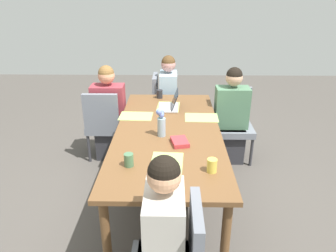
# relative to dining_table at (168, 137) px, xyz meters

# --- Properties ---
(ground_plane) EXTENTS (10.00, 10.00, 0.00)m
(ground_plane) POSITION_rel_dining_table_xyz_m (0.00, 0.00, -0.67)
(ground_plane) COLOR #4C4742
(dining_table) EXTENTS (2.31, 1.04, 0.73)m
(dining_table) POSITION_rel_dining_table_xyz_m (0.00, 0.00, 0.00)
(dining_table) COLOR brown
(dining_table) RESTS_ON ground_plane
(chair_far_left_near) EXTENTS (0.44, 0.44, 0.90)m
(chair_far_left_near) POSITION_rel_dining_table_xyz_m (0.77, 0.81, -0.17)
(chair_far_left_near) COLOR slate
(chair_far_left_near) RESTS_ON ground_plane
(person_far_left_near) EXTENTS (0.36, 0.40, 1.19)m
(person_far_left_near) POSITION_rel_dining_table_xyz_m (0.84, 0.75, -0.14)
(person_far_left_near) COLOR #2D2D33
(person_far_left_near) RESTS_ON ground_plane
(person_head_left_left_mid) EXTENTS (0.40, 0.36, 1.19)m
(person_head_left_left_mid) POSITION_rel_dining_table_xyz_m (-1.37, 0.00, -0.14)
(person_head_left_left_mid) COLOR #2D2D33
(person_head_left_left_mid) RESTS_ON ground_plane
(chair_head_right_left_far) EXTENTS (0.44, 0.44, 0.90)m
(chair_head_right_left_far) POSITION_rel_dining_table_xyz_m (1.51, 0.09, -0.17)
(chair_head_right_left_far) COLOR slate
(chair_head_right_left_far) RESTS_ON ground_plane
(person_head_right_left_far) EXTENTS (0.40, 0.36, 1.19)m
(person_head_right_left_far) POSITION_rel_dining_table_xyz_m (1.45, 0.02, -0.14)
(person_head_right_left_far) COLOR #2D2D33
(person_head_right_left_far) RESTS_ON ground_plane
(chair_near_right_near) EXTENTS (0.44, 0.44, 0.90)m
(chair_near_right_near) POSITION_rel_dining_table_xyz_m (0.85, -0.82, -0.17)
(chair_near_right_near) COLOR slate
(chair_near_right_near) RESTS_ON ground_plane
(person_near_right_near) EXTENTS (0.36, 0.40, 1.19)m
(person_near_right_near) POSITION_rel_dining_table_xyz_m (0.77, -0.76, -0.14)
(person_near_right_near) COLOR #2D2D33
(person_near_right_near) RESTS_ON ground_plane
(flower_vase) EXTENTS (0.09, 0.09, 0.28)m
(flower_vase) POSITION_rel_dining_table_xyz_m (-0.12, 0.06, 0.20)
(flower_vase) COLOR #8EA8B7
(flower_vase) RESTS_ON dining_table
(placemat_far_left_near) EXTENTS (0.27, 0.37, 0.00)m
(placemat_far_left_near) POSITION_rel_dining_table_xyz_m (0.38, 0.36, 0.07)
(placemat_far_left_near) COLOR #9EBC66
(placemat_far_left_near) RESTS_ON dining_table
(placemat_head_left_left_mid) EXTENTS (0.38, 0.28, 0.00)m
(placemat_head_left_left_mid) POSITION_rel_dining_table_xyz_m (-0.64, 0.00, 0.07)
(placemat_head_left_left_mid) COLOR #9EBC66
(placemat_head_left_left_mid) RESTS_ON dining_table
(placemat_head_right_left_far) EXTENTS (0.38, 0.28, 0.00)m
(placemat_head_right_left_far) POSITION_rel_dining_table_xyz_m (0.68, 0.01, 0.07)
(placemat_head_right_left_far) COLOR #9EBC66
(placemat_head_right_left_far) RESTS_ON dining_table
(placemat_near_right_near) EXTENTS (0.27, 0.37, 0.00)m
(placemat_near_right_near) POSITION_rel_dining_table_xyz_m (0.35, -0.36, 0.07)
(placemat_near_right_near) COLOR #9EBC66
(placemat_near_right_near) RESTS_ON dining_table
(laptop_head_right_left_far) EXTENTS (0.32, 0.22, 0.21)m
(laptop_head_right_left_far) POSITION_rel_dining_table_xyz_m (0.63, -0.02, 0.11)
(laptop_head_right_left_far) COLOR silver
(laptop_head_right_left_far) RESTS_ON dining_table
(coffee_mug_near_left) EXTENTS (0.08, 0.08, 0.11)m
(coffee_mug_near_left) POSITION_rel_dining_table_xyz_m (1.02, 0.12, 0.12)
(coffee_mug_near_left) COLOR #232328
(coffee_mug_near_left) RESTS_ON dining_table
(coffee_mug_near_right) EXTENTS (0.08, 0.08, 0.09)m
(coffee_mug_near_right) POSITION_rel_dining_table_xyz_m (-1.00, -0.04, 0.11)
(coffee_mug_near_right) COLOR #AD3D38
(coffee_mug_near_right) RESTS_ON dining_table
(coffee_mug_centre_left) EXTENTS (0.08, 0.08, 0.11)m
(coffee_mug_centre_left) POSITION_rel_dining_table_xyz_m (-0.69, 0.30, 0.12)
(coffee_mug_centre_left) COLOR #47704C
(coffee_mug_centre_left) RESTS_ON dining_table
(coffee_mug_centre_right) EXTENTS (0.08, 0.08, 0.11)m
(coffee_mug_centre_right) POSITION_rel_dining_table_xyz_m (-0.77, -0.35, 0.12)
(coffee_mug_centre_right) COLOR #DBC64C
(coffee_mug_centre_right) RESTS_ON dining_table
(book_red_cover) EXTENTS (0.22, 0.18, 0.04)m
(book_red_cover) POSITION_rel_dining_table_xyz_m (-0.29, -0.11, 0.09)
(book_red_cover) COLOR #B73338
(book_red_cover) RESTS_ON dining_table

